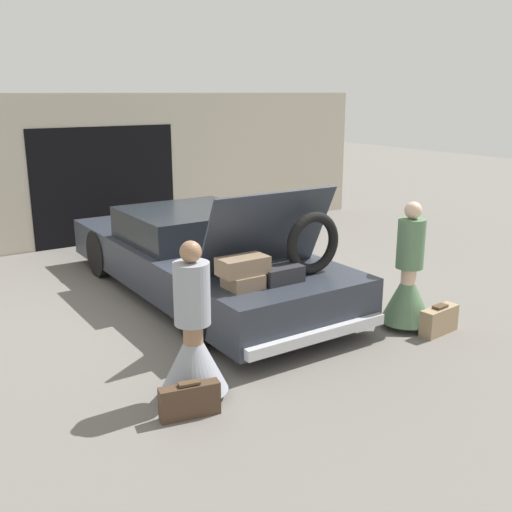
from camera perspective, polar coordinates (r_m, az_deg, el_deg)
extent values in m
plane|color=slate|center=(8.73, -5.27, -3.53)|extent=(40.00, 40.00, 0.00)
cube|color=beige|center=(11.84, -14.33, 8.01)|extent=(12.00, 0.12, 2.80)
cube|color=black|center=(11.82, -14.12, 6.54)|extent=(2.80, 0.02, 2.20)
cube|color=#2D333D|center=(8.60, -5.35, -0.63)|extent=(1.97, 5.27, 0.56)
cube|color=#1E2328|center=(8.75, -6.42, 3.01)|extent=(1.73, 1.69, 0.44)
cylinder|color=black|center=(9.73, -14.68, 0.25)|extent=(0.18, 0.73, 0.73)
cylinder|color=black|center=(10.43, -5.20, 1.70)|extent=(0.18, 0.73, 0.73)
cylinder|color=black|center=(6.89, -5.75, -5.55)|extent=(0.18, 0.73, 0.73)
cylinder|color=black|center=(7.86, 6.10, -2.92)|extent=(0.18, 0.73, 0.73)
cube|color=silver|center=(6.55, 5.99, -7.53)|extent=(1.87, 0.10, 0.12)
cube|color=#2D333D|center=(7.00, 1.08, 2.33)|extent=(1.67, 0.50, 1.01)
cube|color=#8C7259|center=(6.56, -1.25, -2.39)|extent=(0.38, 0.36, 0.16)
cube|color=#2D2D33|center=(6.81, 2.10, -1.61)|extent=(0.48, 0.41, 0.19)
cube|color=#8C7259|center=(6.51, -1.25, -0.92)|extent=(0.55, 0.31, 0.19)
torus|color=black|center=(7.03, 5.45, 1.23)|extent=(0.74, 0.12, 0.74)
cylinder|color=#997051|center=(5.76, -5.94, -9.86)|extent=(0.19, 0.19, 0.74)
cone|color=#9399A3|center=(5.75, -5.95, -9.52)|extent=(0.65, 0.65, 0.67)
cylinder|color=#9399A3|center=(5.51, -6.13, -3.57)|extent=(0.34, 0.34, 0.59)
sphere|color=#997051|center=(5.40, -6.25, 0.41)|extent=(0.20, 0.20, 0.20)
cylinder|color=beige|center=(7.59, 14.19, -3.85)|extent=(0.18, 0.18, 0.76)
cone|color=#567A56|center=(7.58, 14.21, -3.58)|extent=(0.63, 0.63, 0.69)
cylinder|color=#567A56|center=(7.40, 14.53, 1.15)|extent=(0.33, 0.33, 0.60)
sphere|color=beige|center=(7.32, 14.74, 4.23)|extent=(0.21, 0.21, 0.21)
cube|color=#473323|center=(5.53, -6.33, -13.55)|extent=(0.56, 0.24, 0.31)
cube|color=#4C3823|center=(5.45, -6.39, -11.95)|extent=(0.20, 0.11, 0.02)
cube|color=#9E8460|center=(7.57, 17.03, -5.89)|extent=(0.57, 0.24, 0.32)
cube|color=#4C3823|center=(7.51, 17.14, -4.59)|extent=(0.20, 0.13, 0.02)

